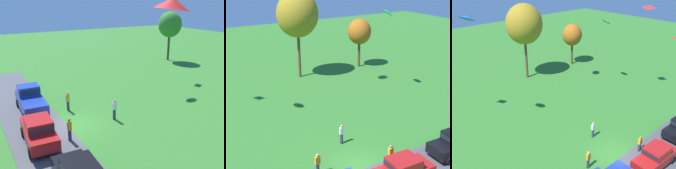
{
  "view_description": "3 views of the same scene",
  "coord_description": "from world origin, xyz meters",
  "views": [
    {
      "loc": [
        17.34,
        -6.36,
        9.39
      ],
      "look_at": [
        0.99,
        3.05,
        3.17
      ],
      "focal_mm": 42.0,
      "sensor_mm": 36.0,
      "label": 1
    },
    {
      "loc": [
        -11.16,
        -15.26,
        13.67
      ],
      "look_at": [
        2.0,
        6.31,
        3.97
      ],
      "focal_mm": 50.0,
      "sensor_mm": 36.0,
      "label": 2
    },
    {
      "loc": [
        -16.15,
        -10.33,
        15.81
      ],
      "look_at": [
        -0.17,
        6.85,
        4.89
      ],
      "focal_mm": 42.0,
      "sensor_mm": 36.0,
      "label": 3
    }
  ],
  "objects": [
    {
      "name": "ground_plane",
      "position": [
        0.0,
        0.0,
        0.0
      ],
      "size": [
        120.0,
        120.0,
        0.0
      ],
      "primitive_type": "plane",
      "color": "#337528"
    },
    {
      "name": "kite_delta_trailing_tail",
      "position": [
        -7.01,
        11.42,
        11.69
      ],
      "size": [
        1.77,
        1.78,
        0.86
      ],
      "primitive_type": "cone",
      "rotation": [
        0.44,
        0.0,
        1.91
      ],
      "color": "blue"
    },
    {
      "name": "person_watching_sky",
      "position": [
        -2.96,
        0.88,
        0.88
      ],
      "size": [
        0.36,
        0.24,
        1.71
      ],
      "color": "#2D334C",
      "rests_on": "ground"
    },
    {
      "name": "tree_center_back",
      "position": [
        13.8,
        19.9,
        5.01
      ],
      "size": [
        3.24,
        3.24,
        6.83
      ],
      "color": "brown",
      "rests_on": "ground"
    },
    {
      "name": "person_beside_suv",
      "position": [
        0.62,
        3.48,
        0.88
      ],
      "size": [
        0.36,
        0.24,
        1.71
      ],
      "color": "#2D334C",
      "rests_on": "ground"
    },
    {
      "name": "car_sedan_by_flagpole",
      "position": [
        1.39,
        -2.82,
        1.04
      ],
      "size": [
        4.5,
        2.16,
        1.84
      ],
      "color": "red",
      "rests_on": "ground"
    },
    {
      "name": "kite_delta_mid_center",
      "position": [
        10.67,
        10.52,
        9.1
      ],
      "size": [
        1.66,
        1.69,
        0.92
      ],
      "primitive_type": "cone",
      "rotation": [
        -0.54,
        0.0,
        4.39
      ],
      "color": "green"
    },
    {
      "name": "kite_diamond_topmost",
      "position": [
        11.57,
        5.39,
        11.35
      ],
      "size": [
        1.15,
        1.28,
        0.52
      ],
      "primitive_type": "pyramid",
      "rotation": [
        0.28,
        0.0,
        4.97
      ],
      "color": "red"
    },
    {
      "name": "person_on_lawn",
      "position": [
        2.04,
        -0.9,
        0.88
      ],
      "size": [
        0.36,
        0.24,
        1.71
      ],
      "color": "#2D334C",
      "rests_on": "ground"
    },
    {
      "name": "tree_right_of_center",
      "position": [
        4.69,
        20.25,
        8.04
      ],
      "size": [
        5.16,
        5.16,
        10.9
      ],
      "color": "brown",
      "rests_on": "ground"
    }
  ]
}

